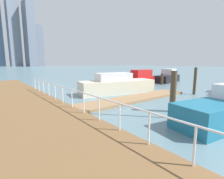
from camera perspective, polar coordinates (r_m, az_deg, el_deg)
name	(u,v)px	position (r m, az deg, el deg)	size (l,w,h in m)	color
ground_plane	(61,88)	(20.34, -17.19, 0.40)	(300.00, 300.00, 0.00)	slate
floating_dock	(133,99)	(13.43, 7.16, -3.20)	(11.52, 2.00, 0.18)	#93704C
boardwalk_railing	(108,106)	(6.78, -1.28, -5.59)	(0.06, 24.09, 1.08)	white
dock_piling_0	(195,81)	(17.40, 26.68, 2.64)	(0.26, 0.26, 2.54)	#473826
dock_piling_1	(173,92)	(10.60, 20.32, -0.66)	(0.35, 0.35, 2.49)	brown
dock_piling_2	(162,79)	(23.72, 16.84, 3.50)	(0.33, 0.33, 1.55)	#473826
moored_boat_0	(167,77)	(27.41, 18.51, 4.05)	(5.64, 3.05, 2.04)	black
moored_boat_3	(117,85)	(16.18, 1.64, 1.52)	(7.72, 3.62, 1.99)	beige
moored_boat_5	(138,79)	(23.80, 9.04, 3.71)	(7.06, 1.96, 1.98)	red
skyline_tower_3	(13,27)	(173.77, -30.90, 17.95)	(8.81, 9.55, 66.64)	slate
skyline_tower_4	(30,34)	(166.06, -26.54, 16.61)	(6.70, 12.13, 54.44)	slate
skyline_tower_5	(38,46)	(186.75, -24.14, 13.58)	(9.71, 7.40, 39.95)	slate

